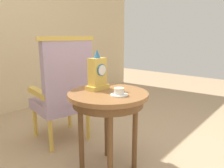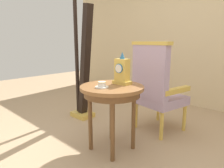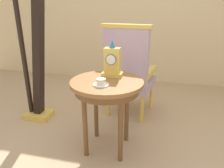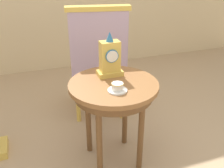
{
  "view_description": "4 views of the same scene",
  "coord_description": "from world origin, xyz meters",
  "px_view_note": "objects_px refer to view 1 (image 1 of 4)",
  "views": [
    {
      "loc": [
        -1.22,
        -1.01,
        1.14
      ],
      "look_at": [
        0.13,
        0.14,
        0.75
      ],
      "focal_mm": 34.41,
      "sensor_mm": 36.0,
      "label": 1
    },
    {
      "loc": [
        1.42,
        -1.37,
        1.15
      ],
      "look_at": [
        -0.01,
        0.15,
        0.7
      ],
      "focal_mm": 32.65,
      "sensor_mm": 36.0,
      "label": 2
    },
    {
      "loc": [
        0.48,
        -1.58,
        1.31
      ],
      "look_at": [
        0.05,
        0.21,
        0.63
      ],
      "focal_mm": 33.53,
      "sensor_mm": 36.0,
      "label": 3
    },
    {
      "loc": [
        -0.51,
        -1.47,
        1.51
      ],
      "look_at": [
        0.07,
        0.25,
        0.61
      ],
      "focal_mm": 41.39,
      "sensor_mm": 36.0,
      "label": 4
    }
  ],
  "objects_px": {
    "side_table": "(108,103)",
    "armchair": "(64,89)",
    "teacup_left": "(119,92)",
    "mantel_clock": "(97,74)"
  },
  "relations": [
    {
      "from": "mantel_clock",
      "to": "teacup_left",
      "type": "bearing_deg",
      "value": -97.39
    },
    {
      "from": "teacup_left",
      "to": "mantel_clock",
      "type": "xyz_separation_m",
      "value": [
        0.03,
        0.26,
        0.11
      ]
    },
    {
      "from": "teacup_left",
      "to": "armchair",
      "type": "bearing_deg",
      "value": 83.04
    },
    {
      "from": "side_table",
      "to": "mantel_clock",
      "type": "bearing_deg",
      "value": 82.38
    },
    {
      "from": "side_table",
      "to": "armchair",
      "type": "distance_m",
      "value": 0.71
    },
    {
      "from": "mantel_clock",
      "to": "armchair",
      "type": "height_order",
      "value": "armchair"
    },
    {
      "from": "armchair",
      "to": "teacup_left",
      "type": "bearing_deg",
      "value": -96.96
    },
    {
      "from": "teacup_left",
      "to": "mantel_clock",
      "type": "bearing_deg",
      "value": 82.61
    },
    {
      "from": "teacup_left",
      "to": "mantel_clock",
      "type": "distance_m",
      "value": 0.29
    },
    {
      "from": "teacup_left",
      "to": "armchair",
      "type": "xyz_separation_m",
      "value": [
        0.1,
        0.83,
        -0.13
      ]
    }
  ]
}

